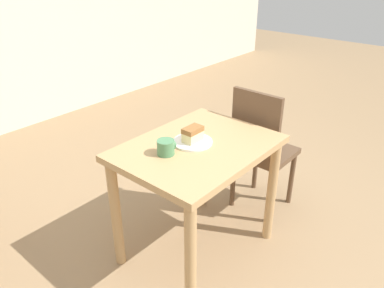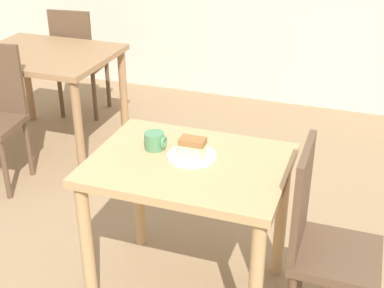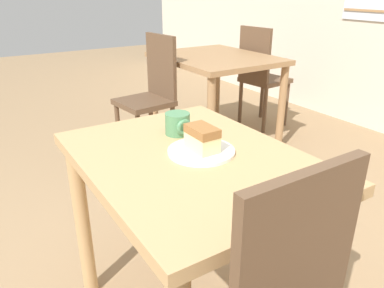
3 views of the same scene
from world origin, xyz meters
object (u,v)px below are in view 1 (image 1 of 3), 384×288
object	(u,v)px
cake_slice	(193,134)
coffee_mug	(166,147)
chair_near_window	(261,148)
plate	(193,142)
dining_table_near	(198,166)

from	to	relation	value
cake_slice	coffee_mug	bearing A→B (deg)	173.74
chair_near_window	cake_slice	world-z (taller)	chair_near_window
plate	cake_slice	distance (m)	0.05
dining_table_near	chair_near_window	bearing A→B (deg)	-5.08
chair_near_window	coffee_mug	distance (m)	0.87
plate	cake_slice	bearing A→B (deg)	14.01
coffee_mug	cake_slice	bearing A→B (deg)	-6.26
coffee_mug	chair_near_window	bearing A→B (deg)	-8.16
chair_near_window	dining_table_near	bearing A→B (deg)	84.92
plate	coffee_mug	bearing A→B (deg)	173.42
plate	coffee_mug	xyz separation A→B (m)	(-0.19, 0.02, 0.03)
chair_near_window	plate	distance (m)	0.68
dining_table_near	plate	distance (m)	0.15
dining_table_near	chair_near_window	world-z (taller)	chair_near_window
plate	cake_slice	xyz separation A→B (m)	(0.00, 0.00, 0.05)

